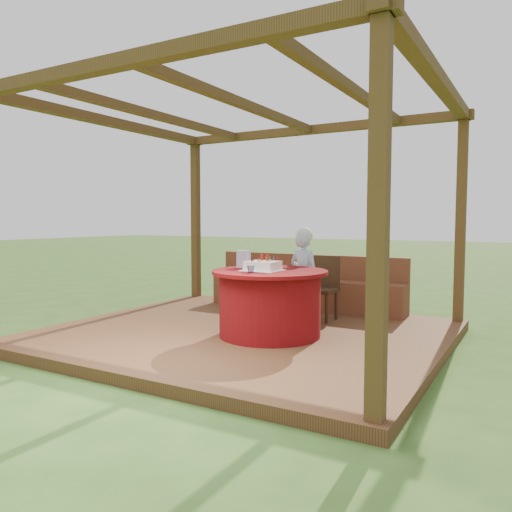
{
  "coord_description": "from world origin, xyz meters",
  "views": [
    {
      "loc": [
        3.04,
        -5.06,
        1.45
      ],
      "look_at": [
        0.0,
        0.25,
        1.0
      ],
      "focal_mm": 35.0,
      "sensor_mm": 36.0,
      "label": 1
    }
  ],
  "objects_px": {
    "gift_bag": "(244,259)",
    "drinking_glass": "(251,269)",
    "table": "(270,303)",
    "elderly_woman": "(304,275)",
    "chair": "(322,285)",
    "birthday_cake": "(263,266)",
    "bench": "(305,291)"
  },
  "relations": [
    {
      "from": "gift_bag",
      "to": "drinking_glass",
      "type": "xyz_separation_m",
      "value": [
        0.37,
        -0.46,
        -0.06
      ]
    },
    {
      "from": "table",
      "to": "elderly_woman",
      "type": "height_order",
      "value": "elderly_woman"
    },
    {
      "from": "chair",
      "to": "gift_bag",
      "type": "height_order",
      "value": "gift_bag"
    },
    {
      "from": "chair",
      "to": "birthday_cake",
      "type": "height_order",
      "value": "birthday_cake"
    },
    {
      "from": "chair",
      "to": "bench",
      "type": "bearing_deg",
      "value": 130.19
    },
    {
      "from": "elderly_woman",
      "to": "birthday_cake",
      "type": "xyz_separation_m",
      "value": [
        -0.12,
        -0.86,
        0.18
      ]
    },
    {
      "from": "bench",
      "to": "gift_bag",
      "type": "relative_size",
      "value": 14.53
    },
    {
      "from": "chair",
      "to": "birthday_cake",
      "type": "relative_size",
      "value": 2.06
    },
    {
      "from": "bench",
      "to": "chair",
      "type": "height_order",
      "value": "chair"
    },
    {
      "from": "elderly_woman",
      "to": "drinking_glass",
      "type": "height_order",
      "value": "elderly_woman"
    },
    {
      "from": "table",
      "to": "drinking_glass",
      "type": "bearing_deg",
      "value": -95.9
    },
    {
      "from": "bench",
      "to": "chair",
      "type": "relative_size",
      "value": 3.54
    },
    {
      "from": "chair",
      "to": "elderly_woman",
      "type": "relative_size",
      "value": 0.69
    },
    {
      "from": "bench",
      "to": "drinking_glass",
      "type": "xyz_separation_m",
      "value": [
        0.34,
        -2.18,
        0.53
      ]
    },
    {
      "from": "table",
      "to": "elderly_woman",
      "type": "bearing_deg",
      "value": 84.58
    },
    {
      "from": "drinking_glass",
      "to": "gift_bag",
      "type": "bearing_deg",
      "value": 128.81
    },
    {
      "from": "gift_bag",
      "to": "table",
      "type": "bearing_deg",
      "value": -19.29
    },
    {
      "from": "chair",
      "to": "drinking_glass",
      "type": "relative_size",
      "value": 9.86
    },
    {
      "from": "drinking_glass",
      "to": "elderly_woman",
      "type": "bearing_deg",
      "value": 84.42
    },
    {
      "from": "table",
      "to": "gift_bag",
      "type": "relative_size",
      "value": 6.36
    },
    {
      "from": "bench",
      "to": "drinking_glass",
      "type": "relative_size",
      "value": 34.87
    },
    {
      "from": "table",
      "to": "chair",
      "type": "height_order",
      "value": "chair"
    },
    {
      "from": "birthday_cake",
      "to": "drinking_glass",
      "type": "xyz_separation_m",
      "value": [
        0.01,
        -0.29,
        -0.02
      ]
    },
    {
      "from": "elderly_woman",
      "to": "gift_bag",
      "type": "xyz_separation_m",
      "value": [
        -0.48,
        -0.68,
        0.23
      ]
    },
    {
      "from": "bench",
      "to": "chair",
      "type": "distance_m",
      "value": 0.87
    },
    {
      "from": "birthday_cake",
      "to": "gift_bag",
      "type": "bearing_deg",
      "value": 154.05
    },
    {
      "from": "gift_bag",
      "to": "drinking_glass",
      "type": "height_order",
      "value": "gift_bag"
    },
    {
      "from": "elderly_woman",
      "to": "gift_bag",
      "type": "distance_m",
      "value": 0.87
    },
    {
      "from": "elderly_woman",
      "to": "birthday_cake",
      "type": "distance_m",
      "value": 0.89
    },
    {
      "from": "bench",
      "to": "table",
      "type": "distance_m",
      "value": 1.86
    },
    {
      "from": "birthday_cake",
      "to": "gift_bag",
      "type": "xyz_separation_m",
      "value": [
        -0.36,
        0.18,
        0.05
      ]
    },
    {
      "from": "elderly_woman",
      "to": "chair",
      "type": "bearing_deg",
      "value": 77.17
    }
  ]
}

